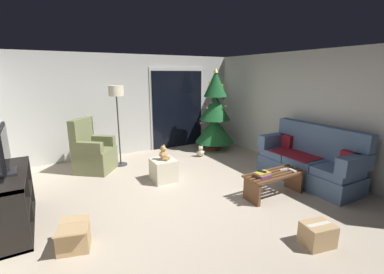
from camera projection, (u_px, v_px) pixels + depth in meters
The scene contains 21 objects.
ground_plane at pixel (192, 197), 4.43m from camera, with size 7.00×7.00×0.00m, color #B2A38E.
wall_back at pixel (133, 105), 6.72m from camera, with size 5.72×0.12×2.50m, color beige.
wall_right at pixel (310, 112), 5.50m from camera, with size 0.12×6.00×2.50m, color beige.
patio_door_frame at pixel (178, 108), 7.28m from camera, with size 1.60×0.02×2.20m, color silver.
patio_door_glass at pixel (178, 110), 7.28m from camera, with size 1.50×0.02×2.10m, color black.
couch at pixel (310, 161), 5.02m from camera, with size 0.82×1.95×1.08m.
coffee_table at pixel (274, 181), 4.43m from camera, with size 1.10×0.40×0.41m.
remote_white at pixel (292, 170), 4.48m from camera, with size 0.04×0.16×0.02m, color silver.
remote_silver at pixel (284, 170), 4.51m from camera, with size 0.04×0.16×0.02m, color #ADADB2.
book_stack at pixel (262, 174), 4.24m from camera, with size 0.25×0.20×0.07m.
cell_phone at pixel (262, 171), 4.25m from camera, with size 0.07×0.14×0.01m, color black.
christmas_tree at pixel (215, 115), 6.97m from camera, with size 1.04×1.04×2.17m.
armchair at pixel (93, 153), 5.54m from camera, with size 0.96×0.96×1.13m.
floor_lamp at pixel (117, 99), 5.63m from camera, with size 0.32×0.32×1.78m.
media_shelf at pixel (10, 204), 3.42m from camera, with size 0.40×1.40×0.78m.
television at pixel (5, 150), 3.32m from camera, with size 0.21×0.84×0.61m.
ottoman at pixel (164, 170), 5.07m from camera, with size 0.44×0.44×0.43m, color beige.
teddy_bear_honey at pixel (164, 154), 4.99m from camera, with size 0.21×0.22×0.29m.
teddy_bear_cream_by_tree at pixel (201, 152), 6.56m from camera, with size 0.21×0.21×0.29m.
cardboard_box_open_near_shelf at pixel (74, 239), 3.08m from camera, with size 0.43×0.52×0.33m.
cardboard_box_taped_mid_floor at pixel (318, 235), 3.16m from camera, with size 0.41×0.35×0.28m.
Camera 1 is at (-1.99, -3.54, 2.04)m, focal length 24.51 mm.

